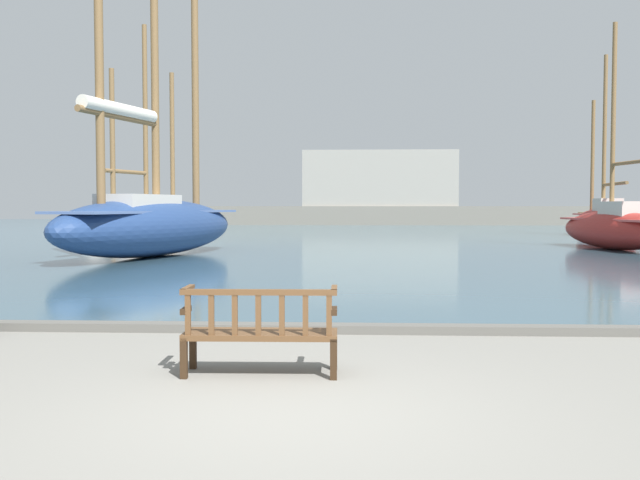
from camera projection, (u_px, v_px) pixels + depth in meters
ground_plane at (285, 412)px, 6.09m from camera, size 160.00×160.00×0.00m
harbor_water at (347, 231)px, 49.99m from camera, size 100.00×80.00×0.08m
quay_edge_kerb at (312, 328)px, 9.93m from camera, size 40.00×0.30×0.12m
park_bench at (260, 330)px, 7.42m from camera, size 1.61×0.55×0.92m
sailboat_far_port at (152, 219)px, 23.76m from camera, size 5.22×10.56×13.45m
sailboat_outer_starboard at (604, 220)px, 38.80m from camera, size 2.63×9.71×9.89m
sailboat_distant_harbor at (144, 216)px, 42.62m from camera, size 6.08×10.71×12.47m
sailboat_nearest_starboard at (614, 227)px, 27.67m from camera, size 2.85×7.88×8.79m
far_breakwater at (361, 201)px, 63.62m from camera, size 47.64×2.40×6.72m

